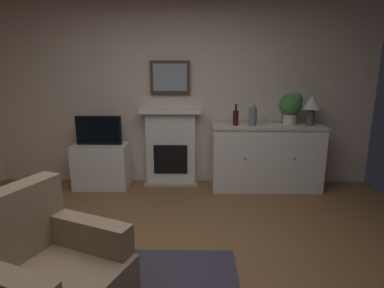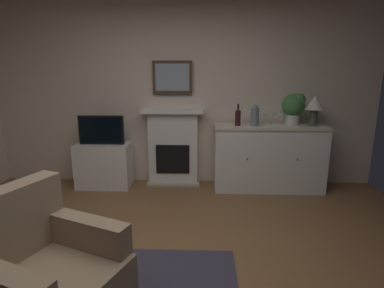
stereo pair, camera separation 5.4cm
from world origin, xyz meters
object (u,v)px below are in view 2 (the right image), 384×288
Objects in this scene: wine_glass_center at (273,116)px; potted_plant_small at (294,106)px; tv_cabinet at (104,165)px; tv_set at (101,130)px; wine_glass_left at (265,116)px; vase_decorative at (255,116)px; sideboard_cabinet at (269,158)px; wine_glass_right at (282,117)px; table_lamp at (315,105)px; armchair at (43,273)px; wine_bottle at (238,118)px; framed_picture at (172,77)px; fireplace_unit at (173,147)px.

potted_plant_small reaches higher than wine_glass_center.
tv_set is (-0.00, -0.02, 0.51)m from tv_cabinet.
wine_glass_left is at bearing 176.78° from wine_glass_center.
wine_glass_left is at bearing 0.87° from tv_set.
wine_glass_center is at bearing 15.11° from vase_decorative.
potted_plant_small is (0.27, 0.03, 0.13)m from wine_glass_center.
sideboard_cabinet is 0.58m from wine_glass_left.
potted_plant_small reaches higher than wine_glass_right.
armchair is at bearing -135.09° from table_lamp.
wine_glass_right is 0.38× the size of potted_plant_small.
wine_bottle reaches higher than sideboard_cabinet.
wine_glass_center reaches higher than armchair.
wine_glass_left is 0.27× the size of tv_set.
armchair is at bearing -102.26° from framed_picture.
wine_glass_right is 0.27× the size of tv_set.
potted_plant_small is at bearing -6.13° from framed_picture.
wine_glass_center is at bearing 0.12° from tv_cabinet.
vase_decorative is at bearing -164.89° from wine_glass_center.
fireplace_unit is 1.47m from wine_glass_center.
wine_bottle is at bearing -174.77° from wine_glass_center.
tv_cabinet is (-0.97, -0.16, -0.23)m from fireplace_unit.
fireplace_unit is 6.67× the size of wine_glass_right.
wine_glass_right is (1.49, -0.20, 0.48)m from fireplace_unit.
table_lamp is (1.91, -0.18, 0.64)m from fireplace_unit.
table_lamp is 3.01m from tv_cabinet.
wine_bottle is at bearing -179.99° from wine_glass_right.
tv_set is at bearing 98.85° from armchair.
sideboard_cabinet is 5.39× the size of vase_decorative.
vase_decorative is at bearing -167.35° from sideboard_cabinet.
vase_decorative is 0.55m from potted_plant_small.
fireplace_unit is 1.77× the size of tv_set.
armchair reaches higher than sideboard_cabinet.
vase_decorative is (1.12, -0.23, 0.50)m from fireplace_unit.
table_lamp reaches higher than fireplace_unit.
wine_bottle is 0.67× the size of potted_plant_small.
tv_cabinet is at bearing -167.99° from framed_picture.
sideboard_cabinet is 3.79× the size of table_lamp.
framed_picture is 3.33× the size of wine_glass_right.
wine_glass_center is at bearing -174.62° from potted_plant_small.
armchair is (-0.59, -2.71, -1.16)m from framed_picture.
table_lamp reaches higher than wine_bottle.
sideboard_cabinet is 5.23× the size of wine_bottle.
framed_picture is at bearing 13.31° from tv_set.
wine_glass_center is 0.30m from potted_plant_small.
sideboard_cabinet is at bearing -9.41° from framed_picture.
table_lamp is 0.55m from wine_glass_center.
wine_glass_right reaches higher than armchair.
potted_plant_small is at bearing 8.41° from sideboard_cabinet.
wine_glass_center is (1.38, -0.16, 0.48)m from fireplace_unit.
wine_glass_right reaches higher than sideboard_cabinet.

